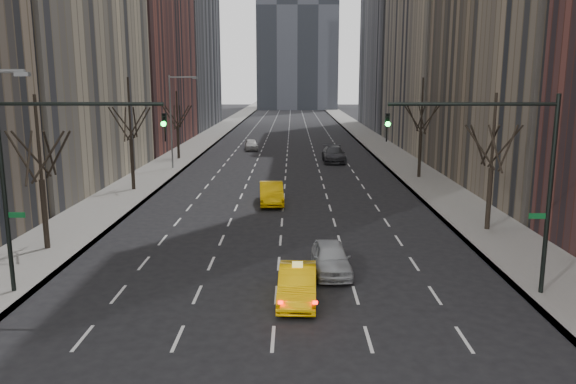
{
  "coord_description": "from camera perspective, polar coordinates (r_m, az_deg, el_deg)",
  "views": [
    {
      "loc": [
        0.66,
        -9.73,
        8.63
      ],
      "look_at": [
        0.44,
        16.05,
        3.5
      ],
      "focal_mm": 35.0,
      "sensor_mm": 36.0,
      "label": 1
    }
  ],
  "objects": [
    {
      "name": "sidewalk_left",
      "position": [
        81.22,
        -8.7,
        5.08
      ],
      "size": [
        4.5,
        320.0,
        0.15
      ],
      "primitive_type": "cube",
      "color": "slate",
      "rests_on": "ground"
    },
    {
      "name": "sidewalk_right",
      "position": [
        81.02,
        8.73,
        5.06
      ],
      "size": [
        4.5,
        320.0,
        0.15
      ],
      "primitive_type": "cube",
      "color": "slate",
      "rests_on": "ground"
    },
    {
      "name": "tree_lw_b",
      "position": [
        30.88,
        -23.74,
        1.14
      ],
      "size": [
        3.36,
        3.5,
        7.82
      ],
      "color": "black",
      "rests_on": "ground"
    },
    {
      "name": "tree_lw_c",
      "position": [
        45.76,
        -15.65,
        5.08
      ],
      "size": [
        3.36,
        3.5,
        8.74
      ],
      "color": "black",
      "rests_on": "ground"
    },
    {
      "name": "tree_lw_d",
      "position": [
        63.22,
        -11.15,
        6.45
      ],
      "size": [
        3.36,
        3.5,
        7.36
      ],
      "color": "black",
      "rests_on": "ground"
    },
    {
      "name": "tree_rw_b",
      "position": [
        34.05,
        19.94,
        2.28
      ],
      "size": [
        3.36,
        3.5,
        7.82
      ],
      "color": "black",
      "rests_on": "ground"
    },
    {
      "name": "tree_rw_c",
      "position": [
        51.21,
        13.34,
        5.81
      ],
      "size": [
        3.36,
        3.5,
        8.74
      ],
      "color": "black",
      "rests_on": "ground"
    },
    {
      "name": "traffic_mast_left",
      "position": [
        24.03,
        -23.54,
        2.8
      ],
      "size": [
        6.69,
        0.39,
        8.0
      ],
      "color": "black",
      "rests_on": "ground"
    },
    {
      "name": "traffic_mast_right",
      "position": [
        23.52,
        21.55,
        2.79
      ],
      "size": [
        6.69,
        0.39,
        8.0
      ],
      "color": "black",
      "rests_on": "ground"
    },
    {
      "name": "streetlight_far",
      "position": [
        56.01,
        -11.48,
        7.95
      ],
      "size": [
        2.83,
        0.22,
        9.0
      ],
      "color": "slate",
      "rests_on": "ground"
    },
    {
      "name": "taxi_sedan",
      "position": [
        22.58,
        0.96,
        -9.31
      ],
      "size": [
        1.62,
        4.28,
        1.4
      ],
      "primitive_type": "imported",
      "rotation": [
        0.0,
        0.0,
        -0.03
      ],
      "color": "#FFBB05",
      "rests_on": "ground"
    },
    {
      "name": "silver_sedan_ahead",
      "position": [
        25.78,
        4.4,
        -6.7
      ],
      "size": [
        1.83,
        4.18,
        1.4
      ],
      "primitive_type": "imported",
      "rotation": [
        0.0,
        0.0,
        0.04
      ],
      "color": "#A1A4A9",
      "rests_on": "ground"
    },
    {
      "name": "far_taxi",
      "position": [
        39.85,
        -1.7,
        -0.12
      ],
      "size": [
        1.95,
        4.78,
        1.54
      ],
      "primitive_type": "imported",
      "rotation": [
        0.0,
        0.0,
        0.07
      ],
      "color": "#F1B305",
      "rests_on": "ground"
    },
    {
      "name": "far_suv_grey",
      "position": [
        60.74,
        4.66,
        3.85
      ],
      "size": [
        2.45,
        5.81,
        1.67
      ],
      "primitive_type": "imported",
      "rotation": [
        0.0,
        0.0,
        0.02
      ],
      "color": "#313237",
      "rests_on": "ground"
    },
    {
      "name": "far_car_white",
      "position": [
        71.29,
        -3.75,
        4.84
      ],
      "size": [
        2.11,
        4.21,
        1.38
      ],
      "primitive_type": "imported",
      "rotation": [
        0.0,
        0.0,
        0.12
      ],
      "color": "silver",
      "rests_on": "ground"
    }
  ]
}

